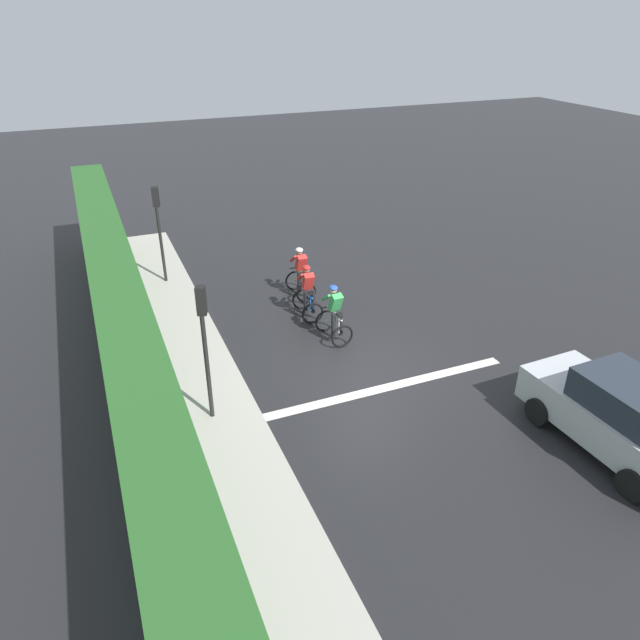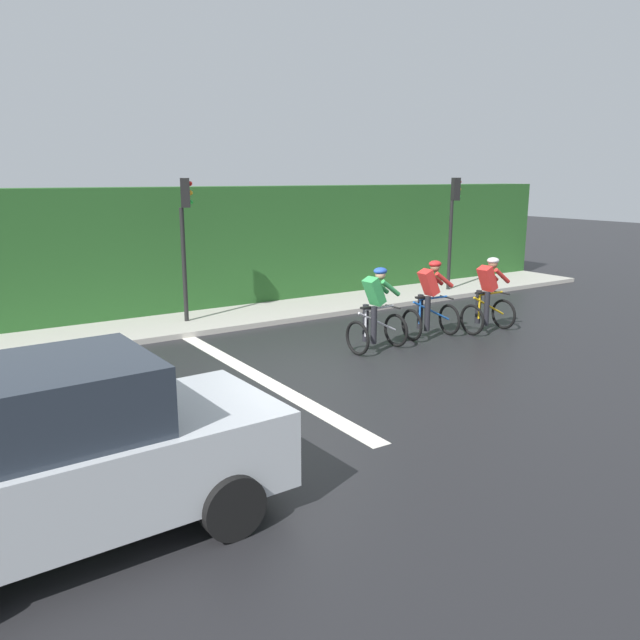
% 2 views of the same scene
% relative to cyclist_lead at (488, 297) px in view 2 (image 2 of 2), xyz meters
% --- Properties ---
extents(ground_plane, '(80.00, 80.00, 0.00)m').
position_rel_cyclist_lead_xyz_m(ground_plane, '(-0.03, -4.84, -0.80)').
color(ground_plane, black).
extents(sidewalk_kerb, '(2.80, 20.91, 0.12)m').
position_rel_cyclist_lead_xyz_m(sidewalk_kerb, '(-4.53, -2.84, -0.74)').
color(sidewalk_kerb, '#ADA89E').
rests_on(sidewalk_kerb, ground).
extents(stone_wall_low, '(0.44, 20.91, 0.45)m').
position_rel_cyclist_lead_xyz_m(stone_wall_low, '(-5.43, -2.84, -0.57)').
color(stone_wall_low, gray).
rests_on(stone_wall_low, ground).
extents(hedge_wall, '(1.10, 20.91, 3.13)m').
position_rel_cyclist_lead_xyz_m(hedge_wall, '(-5.73, -2.84, 0.77)').
color(hedge_wall, '#265623').
rests_on(hedge_wall, ground).
extents(road_marking_stop_line, '(7.00, 0.30, 0.01)m').
position_rel_cyclist_lead_xyz_m(road_marking_stop_line, '(-0.03, -5.72, -0.79)').
color(road_marking_stop_line, silver).
rests_on(road_marking_stop_line, ground).
extents(cyclist_lead, '(0.69, 1.09, 1.66)m').
position_rel_cyclist_lead_xyz_m(cyclist_lead, '(0.00, 0.00, 0.00)').
color(cyclist_lead, black).
rests_on(cyclist_lead, ground).
extents(cyclist_second, '(0.75, 1.12, 1.66)m').
position_rel_cyclist_lead_xyz_m(cyclist_second, '(-0.31, -1.42, 0.00)').
color(cyclist_second, black).
rests_on(cyclist_second, ground).
extents(cyclist_mid, '(0.75, 1.12, 1.66)m').
position_rel_cyclist_lead_xyz_m(cyclist_mid, '(-0.13, -3.02, 0.00)').
color(cyclist_mid, black).
rests_on(cyclist_mid, ground).
extents(car_silver, '(2.00, 4.16, 1.76)m').
position_rel_cyclist_lead_xyz_m(car_silver, '(3.50, -9.58, 0.08)').
color(car_silver, '#B7BCC1').
rests_on(car_silver, ground).
extents(traffic_light_near_crossing, '(0.26, 0.30, 3.34)m').
position_rel_cyclist_lead_xyz_m(traffic_light_near_crossing, '(-4.19, -5.28, 1.43)').
color(traffic_light_near_crossing, black).
rests_on(traffic_light_near_crossing, ground).
extents(traffic_light_far_junction, '(0.25, 0.31, 3.34)m').
position_rel_cyclist_lead_xyz_m(traffic_light_far_junction, '(-3.91, 2.74, 1.43)').
color(traffic_light_far_junction, black).
rests_on(traffic_light_far_junction, ground).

